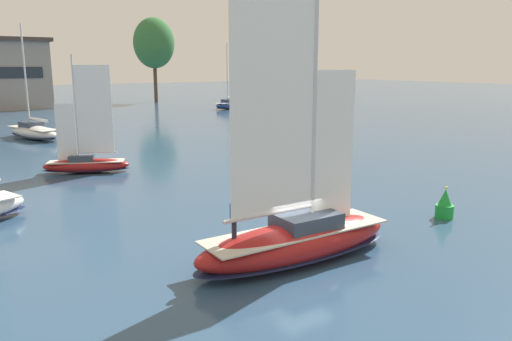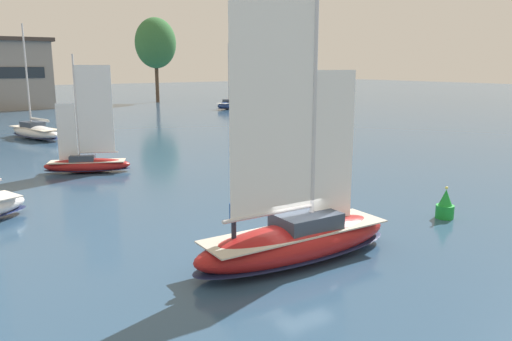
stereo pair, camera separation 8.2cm
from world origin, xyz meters
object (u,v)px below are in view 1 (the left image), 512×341
object	(u,v)px
sailboat_moored_outer_mooring	(86,163)
channel_buoy	(445,206)
tree_shore_center	(154,43)
sailboat_moored_far_slip	(229,104)
sailboat_moored_mid_channel	(34,131)
sailboat_main	(297,236)

from	to	relation	value
sailboat_moored_outer_mooring	channel_buoy	xyz separation A→B (m)	(12.27, -22.59, -0.07)
tree_shore_center	sailboat_moored_far_slip	xyz separation A→B (m)	(4.52, -23.01, -11.75)
tree_shore_center	sailboat_moored_mid_channel	world-z (taller)	tree_shore_center
sailboat_main	sailboat_moored_mid_channel	bearing A→B (deg)	92.05
sailboat_main	sailboat_moored_outer_mooring	bearing A→B (deg)	95.22
channel_buoy	tree_shore_center	bearing A→B (deg)	75.86
sailboat_moored_far_slip	channel_buoy	distance (m)	69.71
sailboat_main	sailboat_moored_mid_channel	world-z (taller)	sailboat_main
sailboat_moored_mid_channel	sailboat_moored_outer_mooring	distance (m)	21.24
sailboat_moored_outer_mooring	channel_buoy	size ratio (longest dim) A/B	5.06
sailboat_moored_far_slip	sailboat_moored_outer_mooring	world-z (taller)	sailboat_moored_far_slip
sailboat_moored_mid_channel	sailboat_moored_outer_mooring	size ratio (longest dim) A/B	1.40
sailboat_moored_far_slip	sailboat_moored_mid_channel	bearing A→B (deg)	-151.71
sailboat_main	channel_buoy	distance (m)	10.21
sailboat_moored_mid_channel	sailboat_moored_far_slip	world-z (taller)	sailboat_moored_mid_channel
tree_shore_center	channel_buoy	distance (m)	90.97
sailboat_moored_mid_channel	sailboat_moored_outer_mooring	world-z (taller)	sailboat_moored_mid_channel
sailboat_main	sailboat_moored_outer_mooring	xyz separation A→B (m)	(-2.07, 22.63, -0.30)
sailboat_main	sailboat_moored_mid_channel	xyz separation A→B (m)	(-1.57, 43.86, -0.21)
sailboat_moored_mid_channel	channel_buoy	xyz separation A→B (m)	(11.78, -43.82, -0.16)
tree_shore_center	sailboat_moored_outer_mooring	xyz separation A→B (m)	(-34.30, -64.87, -11.80)
tree_shore_center	sailboat_moored_far_slip	distance (m)	26.23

